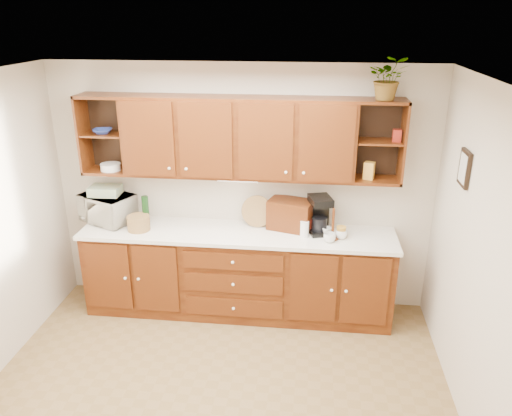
% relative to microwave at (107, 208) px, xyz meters
% --- Properties ---
extents(floor, '(4.00, 4.00, 0.00)m').
position_rel_microwave_xyz_m(floor, '(1.42, -1.56, -1.09)').
color(floor, olive).
rests_on(floor, ground).
extents(ceiling, '(4.00, 4.00, 0.00)m').
position_rel_microwave_xyz_m(ceiling, '(1.42, -1.56, 1.51)').
color(ceiling, white).
rests_on(ceiling, back_wall).
extents(back_wall, '(4.00, 0.00, 4.00)m').
position_rel_microwave_xyz_m(back_wall, '(1.42, 0.19, 0.21)').
color(back_wall, beige).
rests_on(back_wall, floor).
extents(right_wall, '(0.00, 3.50, 3.50)m').
position_rel_microwave_xyz_m(right_wall, '(3.42, -1.56, 0.21)').
color(right_wall, beige).
rests_on(right_wall, floor).
extents(base_cabinets, '(3.20, 0.60, 0.90)m').
position_rel_microwave_xyz_m(base_cabinets, '(1.42, -0.11, -0.64)').
color(base_cabinets, '#371206').
rests_on(base_cabinets, floor).
extents(countertop, '(3.24, 0.64, 0.04)m').
position_rel_microwave_xyz_m(countertop, '(1.42, -0.12, -0.17)').
color(countertop, white).
rests_on(countertop, base_cabinets).
extents(upper_cabinets, '(3.20, 0.33, 0.80)m').
position_rel_microwave_xyz_m(upper_cabinets, '(1.43, 0.03, 0.80)').
color(upper_cabinets, '#371206').
rests_on(upper_cabinets, back_wall).
extents(undercabinet_light, '(0.40, 0.05, 0.02)m').
position_rel_microwave_xyz_m(undercabinet_light, '(1.42, -0.02, 0.38)').
color(undercabinet_light, white).
rests_on(undercabinet_light, upper_cabinets).
extents(framed_picture, '(0.03, 0.24, 0.30)m').
position_rel_microwave_xyz_m(framed_picture, '(3.40, -0.66, 0.76)').
color(framed_picture, black).
rests_on(framed_picture, right_wall).
extents(wicker_basket, '(0.28, 0.28, 0.15)m').
position_rel_microwave_xyz_m(wicker_basket, '(0.41, -0.19, -0.07)').
color(wicker_basket, olive).
rests_on(wicker_basket, countertop).
extents(microwave, '(0.65, 0.56, 0.30)m').
position_rel_microwave_xyz_m(microwave, '(0.00, 0.00, 0.00)').
color(microwave, beige).
rests_on(microwave, countertop).
extents(towel_stack, '(0.32, 0.24, 0.09)m').
position_rel_microwave_xyz_m(towel_stack, '(0.00, 0.00, 0.20)').
color(towel_stack, '#E5D16B').
rests_on(towel_stack, microwave).
extents(wine_bottle, '(0.09, 0.09, 0.33)m').
position_rel_microwave_xyz_m(wine_bottle, '(0.45, -0.07, 0.01)').
color(wine_bottle, black).
rests_on(wine_bottle, countertop).
extents(woven_tray, '(0.34, 0.14, 0.33)m').
position_rel_microwave_xyz_m(woven_tray, '(1.61, 0.05, -0.14)').
color(woven_tray, olive).
rests_on(woven_tray, countertop).
extents(bread_box, '(0.50, 0.39, 0.31)m').
position_rel_microwave_xyz_m(bread_box, '(1.96, 0.03, 0.00)').
color(bread_box, '#371206').
rests_on(bread_box, countertop).
extents(mug_tree, '(0.28, 0.28, 0.32)m').
position_rel_microwave_xyz_m(mug_tree, '(2.39, -0.18, -0.10)').
color(mug_tree, '#371206').
rests_on(mug_tree, countertop).
extents(canister_red, '(0.15, 0.15, 0.14)m').
position_rel_microwave_xyz_m(canister_red, '(2.12, -0.03, -0.08)').
color(canister_red, maroon).
rests_on(canister_red, countertop).
extents(canister_white, '(0.10, 0.10, 0.16)m').
position_rel_microwave_xyz_m(canister_white, '(2.11, -0.16, -0.07)').
color(canister_white, white).
rests_on(canister_white, countertop).
extents(canister_yellow, '(0.12, 0.12, 0.11)m').
position_rel_microwave_xyz_m(canister_yellow, '(2.48, -0.12, -0.10)').
color(canister_yellow, gold).
rests_on(canister_yellow, countertop).
extents(coffee_maker, '(0.27, 0.32, 0.39)m').
position_rel_microwave_xyz_m(coffee_maker, '(2.26, -0.02, 0.03)').
color(coffee_maker, black).
rests_on(coffee_maker, countertop).
extents(bowl_stack, '(0.22, 0.22, 0.05)m').
position_rel_microwave_xyz_m(bowl_stack, '(0.04, 0.01, 0.83)').
color(bowl_stack, '#283D93').
rests_on(bowl_stack, upper_cabinets).
extents(plate_stack, '(0.25, 0.25, 0.07)m').
position_rel_microwave_xyz_m(plate_stack, '(0.09, -0.01, 0.46)').
color(plate_stack, white).
rests_on(plate_stack, upper_cabinets).
extents(pantry_box_yellow, '(0.12, 0.10, 0.17)m').
position_rel_microwave_xyz_m(pantry_box_yellow, '(2.71, -0.01, 0.51)').
color(pantry_box_yellow, gold).
rests_on(pantry_box_yellow, upper_cabinets).
extents(pantry_box_red, '(0.08, 0.07, 0.12)m').
position_rel_microwave_xyz_m(pantry_box_red, '(2.94, -0.01, 0.87)').
color(pantry_box_red, maroon).
rests_on(pantry_box_red, upper_cabinets).
extents(potted_plant, '(0.38, 0.33, 0.39)m').
position_rel_microwave_xyz_m(potted_plant, '(2.81, -0.02, 1.40)').
color(potted_plant, '#999999').
rests_on(potted_plant, upper_cabinets).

